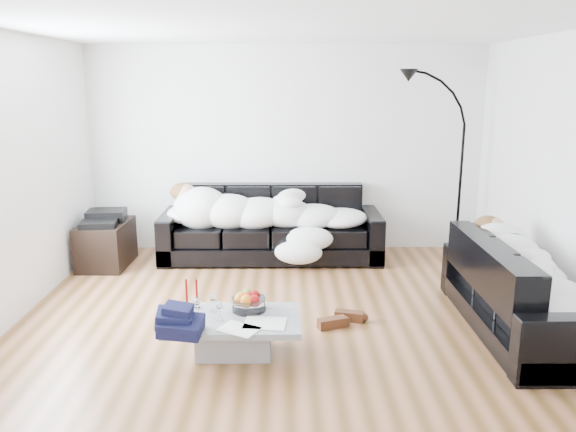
{
  "coord_description": "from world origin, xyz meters",
  "views": [
    {
      "loc": [
        -0.04,
        -4.92,
        2.16
      ],
      "look_at": [
        0.0,
        0.3,
        0.9
      ],
      "focal_mm": 35.0,
      "sensor_mm": 36.0,
      "label": 1
    }
  ],
  "objects_px": {
    "sleeper_back": "(271,208)",
    "wine_glass_c": "(220,311)",
    "wine_glass_b": "(197,307)",
    "stereo": "(104,217)",
    "floor_lamp": "(461,178)",
    "coffee_table": "(234,336)",
    "candle_left": "(187,294)",
    "av_cabinet": "(106,244)",
    "sofa_back": "(271,224)",
    "sleeper_right": "(525,263)",
    "wine_glass_a": "(213,303)",
    "shoes": "(340,319)",
    "fruit_bowl": "(249,300)",
    "candle_right": "(197,294)",
    "sofa_right": "(522,288)"
  },
  "relations": [
    {
      "from": "sleeper_back",
      "to": "wine_glass_c",
      "type": "height_order",
      "value": "sleeper_back"
    },
    {
      "from": "wine_glass_b",
      "to": "stereo",
      "type": "bearing_deg",
      "value": 122.58
    },
    {
      "from": "floor_lamp",
      "to": "coffee_table",
      "type": "bearing_deg",
      "value": -126.98
    },
    {
      "from": "wine_glass_b",
      "to": "floor_lamp",
      "type": "relative_size",
      "value": 0.07
    },
    {
      "from": "candle_left",
      "to": "av_cabinet",
      "type": "bearing_deg",
      "value": 122.52
    },
    {
      "from": "sofa_back",
      "to": "floor_lamp",
      "type": "height_order",
      "value": "floor_lamp"
    },
    {
      "from": "sleeper_right",
      "to": "wine_glass_a",
      "type": "xyz_separation_m",
      "value": [
        -2.67,
        -0.3,
        -0.24
      ]
    },
    {
      "from": "sleeper_right",
      "to": "wine_glass_c",
      "type": "xyz_separation_m",
      "value": [
        -2.59,
        -0.46,
        -0.24
      ]
    },
    {
      "from": "shoes",
      "to": "sleeper_right",
      "type": "bearing_deg",
      "value": -13.43
    },
    {
      "from": "candle_left",
      "to": "av_cabinet",
      "type": "xyz_separation_m",
      "value": [
        -1.32,
        2.06,
        -0.17
      ]
    },
    {
      "from": "fruit_bowl",
      "to": "coffee_table",
      "type": "bearing_deg",
      "value": -127.99
    },
    {
      "from": "wine_glass_c",
      "to": "sleeper_back",
      "type": "bearing_deg",
      "value": 82.1
    },
    {
      "from": "wine_glass_a",
      "to": "floor_lamp",
      "type": "distance_m",
      "value": 3.72
    },
    {
      "from": "candle_right",
      "to": "floor_lamp",
      "type": "relative_size",
      "value": 0.12
    },
    {
      "from": "sleeper_right",
      "to": "wine_glass_a",
      "type": "relative_size",
      "value": 11.09
    },
    {
      "from": "sleeper_right",
      "to": "candle_right",
      "type": "height_order",
      "value": "sleeper_right"
    },
    {
      "from": "sofa_right",
      "to": "floor_lamp",
      "type": "distance_m",
      "value": 2.22
    },
    {
      "from": "sleeper_right",
      "to": "coffee_table",
      "type": "xyz_separation_m",
      "value": [
        -2.49,
        -0.42,
        -0.47
      ]
    },
    {
      "from": "sleeper_back",
      "to": "floor_lamp",
      "type": "xyz_separation_m",
      "value": [
        2.31,
        0.06,
        0.37
      ]
    },
    {
      "from": "sleeper_back",
      "to": "wine_glass_a",
      "type": "relative_size",
      "value": 14.89
    },
    {
      "from": "sofa_back",
      "to": "sofa_right",
      "type": "bearing_deg",
      "value": -43.57
    },
    {
      "from": "sofa_back",
      "to": "stereo",
      "type": "xyz_separation_m",
      "value": [
        -1.97,
        -0.28,
        0.15
      ]
    },
    {
      "from": "wine_glass_a",
      "to": "floor_lamp",
      "type": "height_order",
      "value": "floor_lamp"
    },
    {
      "from": "sleeper_back",
      "to": "sleeper_right",
      "type": "height_order",
      "value": "sleeper_back"
    },
    {
      "from": "sleeper_right",
      "to": "wine_glass_a",
      "type": "bearing_deg",
      "value": 96.34
    },
    {
      "from": "sofa_back",
      "to": "stereo",
      "type": "distance_m",
      "value": 2.0
    },
    {
      "from": "coffee_table",
      "to": "floor_lamp",
      "type": "relative_size",
      "value": 0.53
    },
    {
      "from": "wine_glass_c",
      "to": "sofa_back",
      "type": "bearing_deg",
      "value": 82.25
    },
    {
      "from": "sleeper_back",
      "to": "coffee_table",
      "type": "height_order",
      "value": "sleeper_back"
    },
    {
      "from": "candle_left",
      "to": "shoes",
      "type": "relative_size",
      "value": 0.55
    },
    {
      "from": "sleeper_right",
      "to": "av_cabinet",
      "type": "distance_m",
      "value": 4.61
    },
    {
      "from": "wine_glass_c",
      "to": "av_cabinet",
      "type": "distance_m",
      "value": 2.83
    },
    {
      "from": "sofa_right",
      "to": "sleeper_right",
      "type": "height_order",
      "value": "sleeper_right"
    },
    {
      "from": "av_cabinet",
      "to": "sofa_right",
      "type": "bearing_deg",
      "value": -22.04
    },
    {
      "from": "candle_right",
      "to": "sleeper_back",
      "type": "bearing_deg",
      "value": 75.97
    },
    {
      "from": "sleeper_back",
      "to": "wine_glass_b",
      "type": "bearing_deg",
      "value": -102.46
    },
    {
      "from": "wine_glass_a",
      "to": "stereo",
      "type": "distance_m",
      "value": 2.65
    },
    {
      "from": "sofa_back",
      "to": "wine_glass_c",
      "type": "height_order",
      "value": "sofa_back"
    },
    {
      "from": "fruit_bowl",
      "to": "wine_glass_a",
      "type": "xyz_separation_m",
      "value": [
        -0.29,
        -0.03,
        -0.01
      ]
    },
    {
      "from": "shoes",
      "to": "coffee_table",
      "type": "bearing_deg",
      "value": -157.29
    },
    {
      "from": "coffee_table",
      "to": "av_cabinet",
      "type": "distance_m",
      "value": 2.85
    },
    {
      "from": "sofa_back",
      "to": "av_cabinet",
      "type": "xyz_separation_m",
      "value": [
        -1.97,
        -0.28,
        -0.18
      ]
    },
    {
      "from": "floor_lamp",
      "to": "wine_glass_a",
      "type": "bearing_deg",
      "value": -130.27
    },
    {
      "from": "sleeper_back",
      "to": "candle_right",
      "type": "height_order",
      "value": "sleeper_back"
    },
    {
      "from": "wine_glass_c",
      "to": "candle_right",
      "type": "xyz_separation_m",
      "value": [
        -0.22,
        0.26,
        0.05
      ]
    },
    {
      "from": "sofa_back",
      "to": "wine_glass_c",
      "type": "xyz_separation_m",
      "value": [
        -0.35,
        -2.6,
        -0.05
      ]
    },
    {
      "from": "av_cabinet",
      "to": "floor_lamp",
      "type": "height_order",
      "value": "floor_lamp"
    },
    {
      "from": "sleeper_back",
      "to": "candle_right",
      "type": "distance_m",
      "value": 2.37
    },
    {
      "from": "wine_glass_b",
      "to": "shoes",
      "type": "relative_size",
      "value": 0.33
    },
    {
      "from": "coffee_table",
      "to": "shoes",
      "type": "relative_size",
      "value": 2.39
    }
  ]
}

